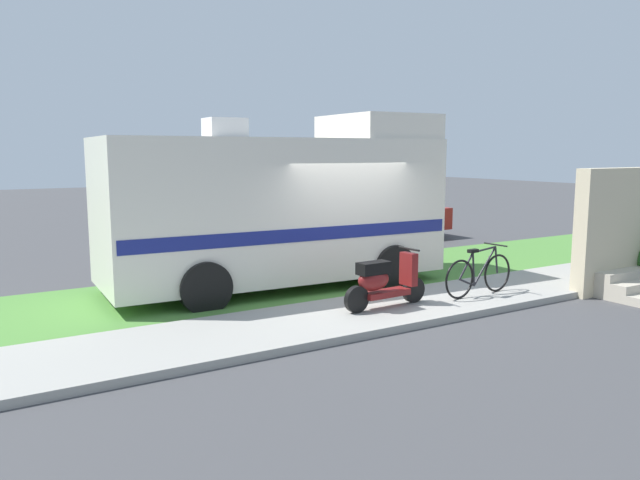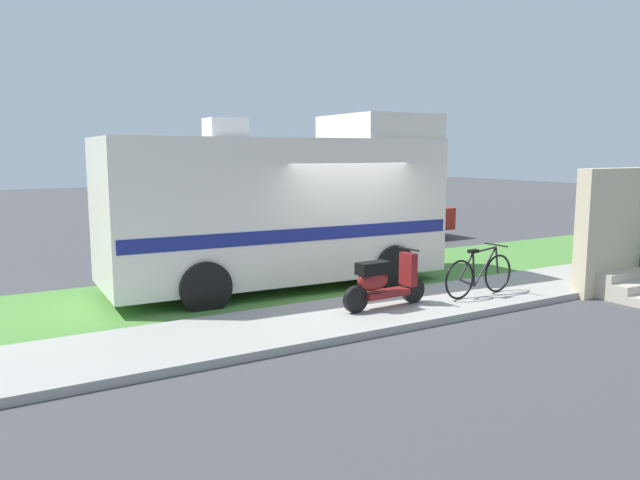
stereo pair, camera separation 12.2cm
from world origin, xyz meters
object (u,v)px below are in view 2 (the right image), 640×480
object	(u,v)px
scooter	(382,281)
pickup_truck_far	(275,207)
bottle_green	(587,268)
motorhome_rv	(280,206)
pickup_truck_near	(356,210)
bicycle	(479,274)

from	to	relation	value
scooter	pickup_truck_far	xyz separation A→B (m)	(3.01, 9.91, 0.35)
bottle_green	motorhome_rv	bearing A→B (deg)	158.17
motorhome_rv	pickup_truck_near	world-z (taller)	motorhome_rv
motorhome_rv	pickup_truck_far	size ratio (longest dim) A/B	1.22
bicycle	bottle_green	distance (m)	3.61
scooter	pickup_truck_near	xyz separation A→B (m)	(4.32, 7.10, 0.39)
bicycle	pickup_truck_near	bearing A→B (deg)	72.57
motorhome_rv	pickup_truck_near	bearing A→B (deg)	42.65
pickup_truck_near	bottle_green	bearing A→B (deg)	-79.43
scooter	bottle_green	size ratio (longest dim) A/B	6.99
motorhome_rv	scooter	world-z (taller)	motorhome_rv
pickup_truck_far	bottle_green	world-z (taller)	pickup_truck_far
motorhome_rv	bottle_green	bearing A→B (deg)	-21.83
pickup_truck_near	pickup_truck_far	world-z (taller)	pickup_truck_near
motorhome_rv	scooter	xyz separation A→B (m)	(0.54, -2.62, -1.07)
scooter	bottle_green	xyz separation A→B (m)	(5.62, 0.16, -0.35)
scooter	pickup_truck_near	distance (m)	8.32
scooter	pickup_truck_far	bearing A→B (deg)	73.09
motorhome_rv	pickup_truck_far	distance (m)	8.14
scooter	bicycle	xyz separation A→B (m)	(2.03, -0.18, -0.06)
scooter	pickup_truck_far	distance (m)	10.36
pickup_truck_near	pickup_truck_far	xyz separation A→B (m)	(-1.31, 2.81, -0.04)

